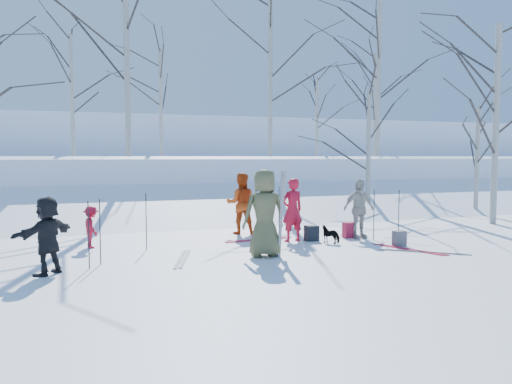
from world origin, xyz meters
name	(u,v)px	position (x,y,z in m)	size (l,w,h in m)	color
ground	(277,253)	(0.00, 0.00, 0.00)	(120.00, 120.00, 0.00)	white
snow_ramp	(206,213)	(0.00, 7.00, 0.15)	(70.00, 9.50, 1.40)	white
snow_plateau	(164,178)	(0.00, 17.00, 1.00)	(70.00, 18.00, 2.20)	white
far_hill	(130,158)	(0.00, 38.00, 2.00)	(90.00, 30.00, 6.00)	white
skier_olive_center	(264,213)	(-0.41, -0.27, 0.97)	(0.95, 0.62, 1.94)	brown
skier_red_north	(292,210)	(0.94, 1.35, 0.82)	(0.60, 0.39, 1.64)	#B61126
skier_redor_behind	(241,203)	(0.06, 3.00, 0.87)	(0.84, 0.66, 1.74)	#B1390D
skier_red_seated	(91,227)	(-4.00, 2.06, 0.51)	(0.66, 0.38, 1.02)	#B61126
skier_cream_east	(359,209)	(2.84, 1.25, 0.80)	(0.94, 0.39, 1.60)	beige
skier_grey_west	(47,235)	(-4.81, -0.51, 0.74)	(1.36, 0.43, 1.47)	black
dog	(331,235)	(1.76, 0.76, 0.23)	(0.24, 0.54, 0.45)	black
upright_ski_left	(281,214)	(-0.12, -0.51, 0.95)	(0.07, 0.02, 1.90)	silver
upright_ski_right	(281,214)	(-0.10, -0.48, 0.95)	(0.07, 0.02, 1.90)	silver
ski_pair_a	(424,252)	(3.23, -1.02, 0.01)	(1.61, 1.34, 0.02)	silver
ski_pair_b	(183,259)	(-2.17, 0.04, 0.01)	(0.74, 1.88, 0.02)	silver
ski_pair_c	(259,240)	(0.19, 1.83, 0.01)	(1.91, 0.42, 0.02)	red
ski_pair_d	(409,249)	(3.10, -0.63, 0.01)	(0.84, 1.85, 0.02)	red
ski_pole_a	(89,235)	(-4.08, -0.28, 0.67)	(0.02, 0.02, 1.34)	black
ski_pole_b	(261,213)	(0.37, 2.19, 0.67)	(0.02, 0.02, 1.34)	black
ski_pole_c	(374,215)	(3.07, 0.85, 0.67)	(0.02, 0.02, 1.34)	black
ski_pole_d	(100,232)	(-3.85, 0.10, 0.67)	(0.02, 0.02, 1.34)	black
ski_pole_e	(399,216)	(3.55, 0.44, 0.67)	(0.02, 0.02, 1.34)	black
ski_pole_f	(279,211)	(1.08, 2.62, 0.67)	(0.02, 0.02, 1.34)	black
ski_pole_g	(146,222)	(-2.78, 1.41, 0.67)	(0.02, 0.02, 1.34)	black
backpack_red	(349,230)	(2.64, 1.38, 0.21)	(0.32, 0.22, 0.42)	#A51932
backpack_grey	(399,239)	(3.16, -0.15, 0.19)	(0.30, 0.20, 0.38)	#505157
backpack_dark	(312,233)	(1.45, 1.26, 0.20)	(0.34, 0.24, 0.40)	black
birch_plateau_a	(317,117)	(7.60, 13.63, 4.29)	(3.53, 3.53, 4.19)	silver
birch_plateau_b	(270,78)	(3.64, 10.18, 5.60)	(5.37, 5.37, 6.81)	silver
birch_plateau_c	(375,105)	(11.94, 14.96, 5.18)	(4.78, 4.78, 5.97)	silver
birch_plateau_d	(379,75)	(9.61, 10.94, 6.18)	(6.17, 6.17, 7.96)	silver
birch_plateau_e	(127,51)	(-2.50, 9.45, 6.22)	(6.23, 6.23, 8.04)	silver
birch_plateau_f	(72,96)	(-4.58, 13.38, 4.90)	(4.37, 4.37, 5.39)	silver
birch_plateau_g	(161,103)	(-0.29, 15.91, 4.99)	(4.51, 4.51, 5.59)	silver
birch_edge_b	(496,125)	(8.49, 2.32, 3.21)	(5.10, 5.10, 6.43)	silver
birch_edge_c	(477,160)	(10.07, 4.80, 2.07)	(3.49, 3.49, 4.13)	silver
birch_edge_e	(368,152)	(6.30, 6.40, 2.38)	(3.93, 3.93, 4.76)	silver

